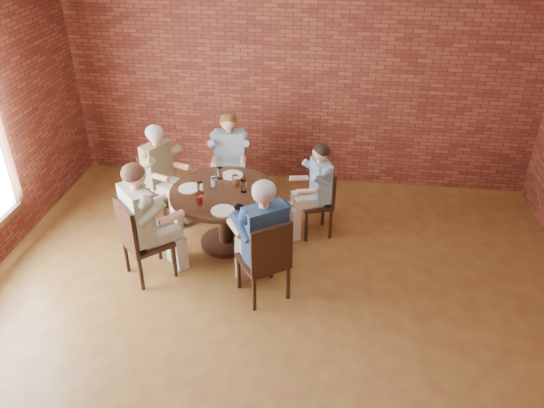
# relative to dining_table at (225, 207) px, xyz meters

# --- Properties ---
(floor) EXTENTS (7.00, 7.00, 0.00)m
(floor) POSITION_rel_dining_table_xyz_m (0.70, -1.66, -0.53)
(floor) COLOR olive
(floor) RESTS_ON ground
(wall_back) EXTENTS (7.00, 0.00, 7.00)m
(wall_back) POSITION_rel_dining_table_xyz_m (0.70, 1.84, 1.17)
(wall_back) COLOR brown
(wall_back) RESTS_ON ground
(dining_table) EXTENTS (1.26, 1.26, 0.75)m
(dining_table) POSITION_rel_dining_table_xyz_m (0.00, 0.00, 0.00)
(dining_table) COLOR #341C11
(dining_table) RESTS_ON floor
(chair_a) EXTENTS (0.48, 0.48, 0.87)m
(chair_a) POSITION_rel_dining_table_xyz_m (1.12, 0.41, -0.05)
(chair_a) COLOR #341C11
(chair_a) RESTS_ON floor
(diner_a) EXTENTS (0.69, 0.63, 1.22)m
(diner_a) POSITION_rel_dining_table_xyz_m (1.05, 0.39, 0.08)
(diner_a) COLOR teal
(diner_a) RESTS_ON floor
(chair_b) EXTENTS (0.46, 0.46, 0.92)m
(chair_b) POSITION_rel_dining_table_xyz_m (-0.14, 1.04, -0.03)
(chair_b) COLOR #341C11
(chair_b) RESTS_ON floor
(diner_b) EXTENTS (0.58, 0.69, 1.30)m
(diner_b) POSITION_rel_dining_table_xyz_m (-0.13, 0.96, 0.12)
(diner_b) COLOR #7E95A1
(diner_b) RESTS_ON floor
(chair_c) EXTENTS (0.55, 0.55, 0.92)m
(chair_c) POSITION_rel_dining_table_xyz_m (-0.99, 0.53, -0.03)
(chair_c) COLOR #341C11
(chair_c) RESTS_ON floor
(diner_c) EXTENTS (0.79, 0.74, 1.29)m
(diner_c) POSITION_rel_dining_table_xyz_m (-0.92, 0.49, 0.12)
(diner_c) COLOR brown
(diner_c) RESTS_ON floor
(chair_d) EXTENTS (0.65, 0.65, 0.97)m
(chair_d) POSITION_rel_dining_table_xyz_m (-0.79, -0.75, -0.01)
(chair_d) COLOR #341C11
(chair_d) RESTS_ON floor
(diner_d) EXTENTS (0.90, 0.89, 1.40)m
(diner_d) POSITION_rel_dining_table_xyz_m (-0.72, -0.68, 0.17)
(diner_d) COLOR beige
(diner_d) RESTS_ON floor
(chair_e) EXTENTS (0.63, 0.63, 0.97)m
(chair_e) POSITION_rel_dining_table_xyz_m (0.63, -0.92, -0.01)
(chair_e) COLOR #341C11
(chair_e) RESTS_ON floor
(diner_e) EXTENTS (0.86, 0.89, 1.39)m
(diner_e) POSITION_rel_dining_table_xyz_m (0.58, -0.85, 0.17)
(diner_e) COLOR navy
(diner_e) RESTS_ON floor
(plate_a) EXTENTS (0.26, 0.26, 0.01)m
(plate_a) POSITION_rel_dining_table_xyz_m (0.44, 0.13, 0.23)
(plate_a) COLOR white
(plate_a) RESTS_ON dining_table
(plate_b) EXTENTS (0.26, 0.26, 0.01)m
(plate_b) POSITION_rel_dining_table_xyz_m (0.02, 0.38, 0.23)
(plate_b) COLOR white
(plate_b) RESTS_ON dining_table
(plate_c) EXTENTS (0.26, 0.26, 0.01)m
(plate_c) POSITION_rel_dining_table_xyz_m (-0.40, -0.00, 0.23)
(plate_c) COLOR white
(plate_c) RESTS_ON dining_table
(plate_d) EXTENTS (0.26, 0.26, 0.01)m
(plate_d) POSITION_rel_dining_table_xyz_m (0.08, -0.44, 0.23)
(plate_d) COLOR white
(plate_d) RESTS_ON dining_table
(glass_a) EXTENTS (0.07, 0.07, 0.14)m
(glass_a) POSITION_rel_dining_table_xyz_m (0.23, 0.01, 0.29)
(glass_a) COLOR white
(glass_a) RESTS_ON dining_table
(glass_b) EXTENTS (0.07, 0.07, 0.14)m
(glass_b) POSITION_rel_dining_table_xyz_m (0.11, 0.13, 0.29)
(glass_b) COLOR white
(glass_b) RESTS_ON dining_table
(glass_c) EXTENTS (0.07, 0.07, 0.14)m
(glass_c) POSITION_rel_dining_table_xyz_m (-0.11, 0.30, 0.29)
(glass_c) COLOR white
(glass_c) RESTS_ON dining_table
(glass_d) EXTENTS (0.07, 0.07, 0.14)m
(glass_d) POSITION_rel_dining_table_xyz_m (-0.14, 0.09, 0.29)
(glass_d) COLOR white
(glass_d) RESTS_ON dining_table
(glass_e) EXTENTS (0.07, 0.07, 0.14)m
(glass_e) POSITION_rel_dining_table_xyz_m (-0.25, -0.09, 0.29)
(glass_e) COLOR white
(glass_e) RESTS_ON dining_table
(glass_f) EXTENTS (0.07, 0.07, 0.14)m
(glass_f) POSITION_rel_dining_table_xyz_m (-0.21, -0.33, 0.29)
(glass_f) COLOR white
(glass_f) RESTS_ON dining_table
(smartphone) EXTENTS (0.13, 0.17, 0.01)m
(smartphone) POSITION_rel_dining_table_xyz_m (0.22, -0.36, 0.23)
(smartphone) COLOR black
(smartphone) RESTS_ON dining_table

